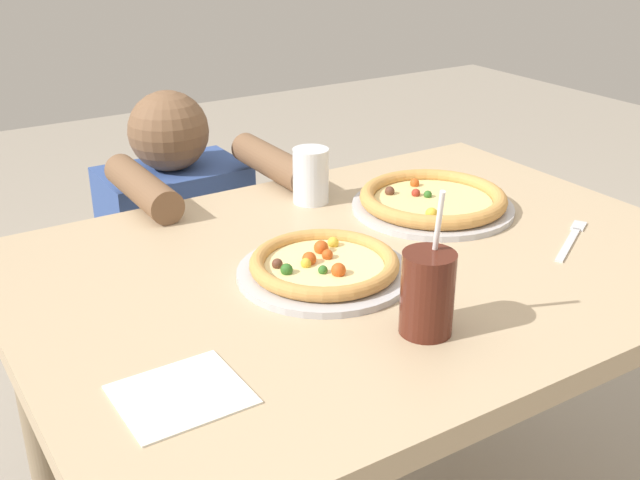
{
  "coord_description": "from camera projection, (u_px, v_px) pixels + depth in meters",
  "views": [
    {
      "loc": [
        -0.73,
        -1.0,
        1.33
      ],
      "look_at": [
        -0.07,
        0.05,
        0.78
      ],
      "focal_mm": 43.28,
      "sensor_mm": 36.0,
      "label": 1
    }
  ],
  "objects": [
    {
      "name": "drink_cup_colored",
      "position": [
        427.0,
        293.0,
        1.11
      ],
      "size": [
        0.08,
        0.08,
        0.22
      ],
      "color": "#4C1E14",
      "rests_on": "dining_table"
    },
    {
      "name": "pizza_near",
      "position": [
        324.0,
        267.0,
        1.29
      ],
      "size": [
        0.3,
        0.3,
        0.04
      ],
      "color": "#B7B7BC",
      "rests_on": "dining_table"
    },
    {
      "name": "diner_seated",
      "position": [
        182.0,
        279.0,
        1.98
      ],
      "size": [
        0.38,
        0.51,
        0.92
      ],
      "color": "#333847",
      "rests_on": "ground"
    },
    {
      "name": "water_cup_clear",
      "position": [
        311.0,
        175.0,
        1.59
      ],
      "size": [
        0.07,
        0.07,
        0.11
      ],
      "color": "silver",
      "rests_on": "dining_table"
    },
    {
      "name": "dining_table",
      "position": [
        367.0,
        313.0,
        1.41
      ],
      "size": [
        1.23,
        0.89,
        0.75
      ],
      "color": "tan",
      "rests_on": "ground"
    },
    {
      "name": "paper_napkin",
      "position": [
        181.0,
        395.0,
        0.99
      ],
      "size": [
        0.16,
        0.15,
        0.0
      ],
      "primitive_type": "cube",
      "rotation": [
        0.0,
        0.0,
        0.01
      ],
      "color": "white",
      "rests_on": "dining_table"
    },
    {
      "name": "pizza_far",
      "position": [
        433.0,
        201.0,
        1.56
      ],
      "size": [
        0.33,
        0.33,
        0.04
      ],
      "color": "#B7B7BC",
      "rests_on": "dining_table"
    },
    {
      "name": "fork",
      "position": [
        572.0,
        238.0,
        1.44
      ],
      "size": [
        0.18,
        0.12,
        0.0
      ],
      "color": "silver",
      "rests_on": "dining_table"
    }
  ]
}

